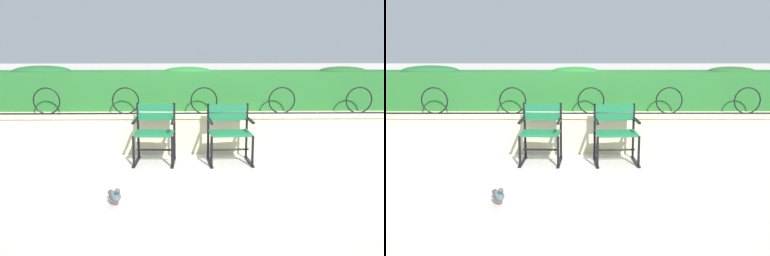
# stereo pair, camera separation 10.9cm
# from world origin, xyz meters

# --- Properties ---
(ground_plane) EXTENTS (60.00, 60.00, 0.00)m
(ground_plane) POSITION_xyz_m (0.00, 0.00, 0.00)
(ground_plane) COLOR #BCB7AD
(stone_wall) EXTENTS (8.46, 0.41, 0.62)m
(stone_wall) POSITION_xyz_m (0.00, 0.90, 0.31)
(stone_wall) COLOR beige
(stone_wall) RESTS_ON ground
(iron_arch_fence) EXTENTS (7.90, 0.02, 0.42)m
(iron_arch_fence) POSITION_xyz_m (-0.33, 0.82, 0.79)
(iron_arch_fence) COLOR black
(iron_arch_fence) RESTS_ON stone_wall
(hedge_row) EXTENTS (8.30, 0.60, 0.72)m
(hedge_row) POSITION_xyz_m (-0.02, 1.37, 0.95)
(hedge_row) COLOR #236028
(hedge_row) RESTS_ON stone_wall
(park_chair_left) EXTENTS (0.60, 0.55, 0.84)m
(park_chair_left) POSITION_xyz_m (-0.53, 0.33, 0.46)
(park_chair_left) COLOR #19663D
(park_chair_left) RESTS_ON ground
(park_chair_right) EXTENTS (0.64, 0.55, 0.83)m
(park_chair_right) POSITION_xyz_m (0.54, 0.32, 0.46)
(park_chair_right) COLOR #19663D
(park_chair_right) RESTS_ON ground
(pigeon_near_chairs) EXTENTS (0.19, 0.27, 0.22)m
(pigeon_near_chairs) POSITION_xyz_m (-0.85, -1.27, 0.11)
(pigeon_near_chairs) COLOR #5B5B66
(pigeon_near_chairs) RESTS_ON ground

